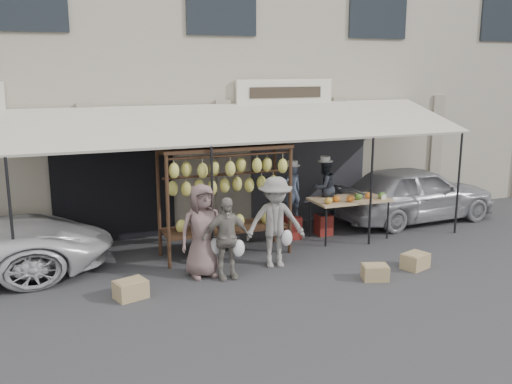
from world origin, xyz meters
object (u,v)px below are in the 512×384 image
at_px(produce_table, 350,200).
at_px(sedan, 414,193).
at_px(customer_right, 275,222).
at_px(vendor_left, 292,190).
at_px(vendor_right, 324,188).
at_px(customer_mid, 226,238).
at_px(crate_near_b, 415,261).
at_px(crate_far, 131,289).
at_px(banana_rack, 225,179).
at_px(crate_near_a, 375,272).
at_px(customer_left, 202,231).

height_order(produce_table, sedan, sedan).
bearing_deg(customer_right, vendor_left, 65.94).
bearing_deg(vendor_right, customer_mid, 18.70).
xyz_separation_m(crate_near_b, crate_far, (-5.24, 0.55, 0.01)).
distance_m(crate_far, sedan, 7.70).
bearing_deg(vendor_left, produce_table, 149.85).
xyz_separation_m(banana_rack, crate_near_a, (2.04, -2.28, -1.43)).
bearing_deg(crate_near_a, sedan, 44.71).
bearing_deg(vendor_left, customer_right, 46.92).
bearing_deg(vendor_right, crate_near_a, 68.22).
xyz_separation_m(vendor_right, customer_mid, (-2.92, -1.76, -0.35)).
bearing_deg(crate_near_a, crate_far, 169.68).
distance_m(vendor_right, customer_mid, 3.42).
xyz_separation_m(vendor_right, crate_far, (-4.67, -2.04, -0.95)).
xyz_separation_m(customer_left, sedan, (5.93, 1.78, -0.16)).
distance_m(crate_near_a, crate_near_b, 1.05).
bearing_deg(customer_left, crate_near_b, -19.26).
bearing_deg(crate_near_a, banana_rack, 131.75).
height_order(crate_far, sedan, sedan).
bearing_deg(vendor_right, produce_table, 119.00).
relative_size(banana_rack, vendor_right, 2.07).
height_order(customer_right, crate_far, customer_right).
xyz_separation_m(produce_table, crate_far, (-5.08, -1.59, -0.72)).
bearing_deg(sedan, crate_near_b, 141.45).
relative_size(banana_rack, crate_far, 5.21).
bearing_deg(banana_rack, vendor_right, 11.90).
height_order(banana_rack, vendor_right, banana_rack).
xyz_separation_m(vendor_left, crate_near_a, (0.33, -2.83, -0.95)).
bearing_deg(produce_table, customer_left, -164.06).
bearing_deg(customer_mid, crate_near_b, -11.27).
bearing_deg(crate_far, customer_mid, 9.12).
distance_m(produce_table, crate_far, 5.37).
bearing_deg(customer_mid, vendor_right, 33.30).
xyz_separation_m(vendor_right, customer_right, (-1.85, -1.50, -0.23)).
relative_size(banana_rack, crate_near_b, 5.40).
relative_size(produce_table, sedan, 0.42).
distance_m(produce_table, customer_right, 2.48).
bearing_deg(crate_near_a, customer_right, 136.70).
distance_m(produce_table, vendor_right, 0.65).
bearing_deg(crate_far, customer_right, 10.81).
bearing_deg(banana_rack, crate_near_b, -33.95).
xyz_separation_m(banana_rack, vendor_right, (2.50, 0.53, -0.47)).
distance_m(vendor_right, crate_far, 5.19).
distance_m(vendor_right, sedan, 2.70).
height_order(banana_rack, customer_left, banana_rack).
bearing_deg(vendor_left, banana_rack, 9.48).
distance_m(customer_mid, crate_near_a, 2.74).
xyz_separation_m(produce_table, crate_near_b, (0.17, -2.14, -0.73)).
bearing_deg(customer_left, vendor_right, 21.20).
height_order(produce_table, customer_mid, customer_mid).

